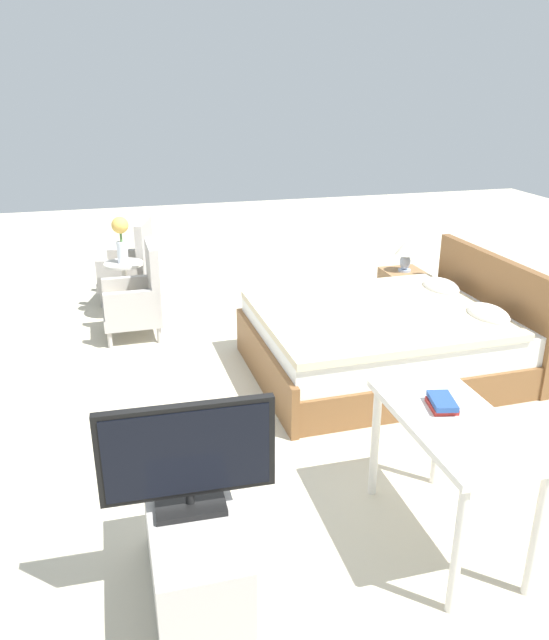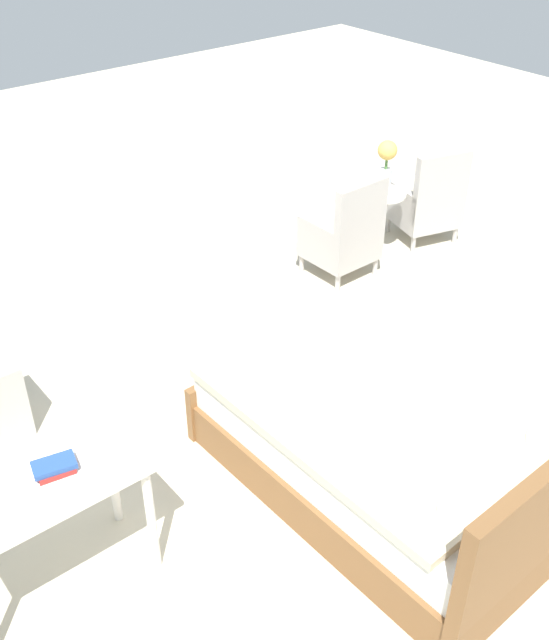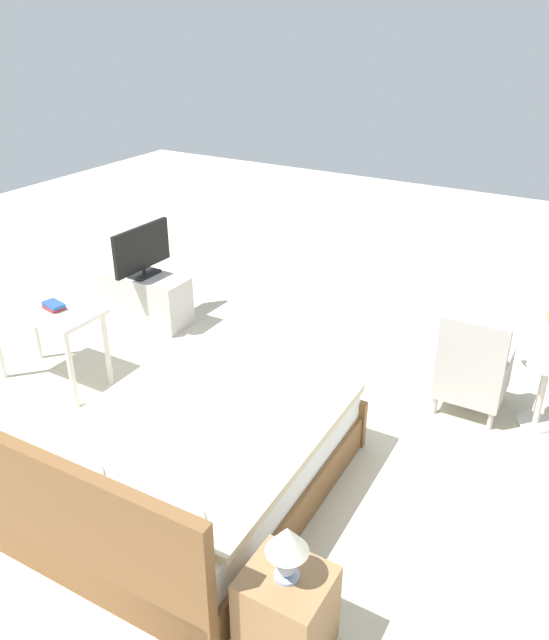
% 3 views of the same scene
% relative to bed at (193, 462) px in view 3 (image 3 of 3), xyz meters
% --- Properties ---
extents(ground_plane, '(16.00, 16.00, 0.00)m').
position_rel_bed_xyz_m(ground_plane, '(-0.09, -1.19, -0.30)').
color(ground_plane, beige).
extents(bed, '(1.72, 2.18, 0.96)m').
position_rel_bed_xyz_m(bed, '(0.00, 0.00, 0.00)').
color(bed, brown).
rests_on(bed, ground_plane).
extents(armchair_by_window_right, '(0.55, 0.55, 0.92)m').
position_rel_bed_xyz_m(armchair_by_window_right, '(-1.37, -2.01, 0.08)').
color(armchair_by_window_right, '#ADA8A3').
rests_on(armchair_by_window_right, ground_plane).
extents(side_table, '(0.40, 0.40, 0.60)m').
position_rel_bed_xyz_m(side_table, '(-1.92, -2.09, 0.08)').
color(side_table, beige).
rests_on(side_table, ground_plane).
extents(nightstand, '(0.44, 0.41, 0.53)m').
position_rel_bed_xyz_m(nightstand, '(-1.12, 0.69, -0.03)').
color(nightstand, '#997047').
rests_on(nightstand, ground_plane).
extents(table_lamp, '(0.22, 0.22, 0.33)m').
position_rel_bed_xyz_m(table_lamp, '(-1.12, 0.69, 0.44)').
color(table_lamp, '#9EADC6').
rests_on(table_lamp, nightstand).
extents(tv_stand, '(0.96, 0.40, 0.54)m').
position_rel_bed_xyz_m(tv_stand, '(2.10, -1.95, -0.03)').
color(tv_stand, '#B7B2AD').
rests_on(tv_stand, ground_plane).
extents(tv_flatscreen, '(0.21, 0.79, 0.54)m').
position_rel_bed_xyz_m(tv_flatscreen, '(2.10, -1.95, 0.52)').
color(tv_flatscreen, black).
rests_on(tv_flatscreen, tv_stand).
extents(vanity_desk, '(1.04, 0.52, 0.76)m').
position_rel_bed_xyz_m(vanity_desk, '(2.02, -0.57, 0.35)').
color(vanity_desk, silver).
rests_on(vanity_desk, ground_plane).
extents(book_stack, '(0.22, 0.16, 0.06)m').
position_rel_bed_xyz_m(book_stack, '(1.90, -0.59, 0.49)').
color(book_stack, '#AD2823').
rests_on(book_stack, vanity_desk).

